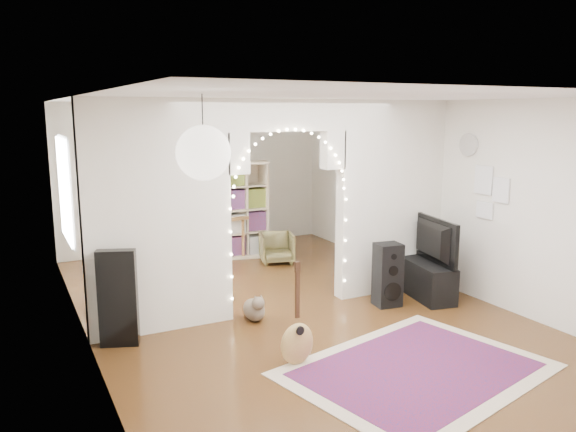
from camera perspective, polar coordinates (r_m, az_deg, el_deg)
name	(u,v)px	position (r m, az deg, el deg)	size (l,w,h in m)	color
floor	(287,307)	(7.52, -0.13, -9.20)	(7.50, 7.50, 0.00)	black
ceiling	(287,99)	(7.08, -0.14, 11.83)	(5.00, 7.50, 0.02)	white
wall_back	(195,176)	(10.62, -9.39, 3.98)	(5.00, 0.02, 2.70)	silver
wall_front	(532,286)	(4.28, 23.51, -6.57)	(5.00, 0.02, 2.70)	silver
wall_left	(81,224)	(6.46, -20.32, -0.76)	(0.02, 7.50, 2.70)	silver
wall_right	(437,193)	(8.59, 14.90, 2.23)	(0.02, 7.50, 2.70)	silver
divider_wall	(287,201)	(7.16, -0.13, 1.58)	(5.00, 0.20, 2.70)	silver
fairy_lights	(291,192)	(7.03, 0.35, 2.44)	(1.64, 0.04, 1.60)	#FFEABF
window	(65,190)	(8.20, -21.74, 2.51)	(0.04, 1.20, 1.40)	white
wall_clock	(469,145)	(8.07, 17.91, 6.91)	(0.31, 0.31, 0.03)	white
picture_frames	(489,192)	(7.85, 19.71, 2.31)	(0.02, 0.50, 0.70)	white
paper_lantern	(204,153)	(4.13, -8.58, 6.35)	(0.40, 0.40, 0.40)	white
ceiling_fan	(228,121)	(8.91, -6.08, 9.59)	(1.10, 1.10, 0.30)	gold
area_rug	(417,369)	(5.95, 12.99, -14.95)	(2.50, 1.87, 0.02)	maroon
guitar_case	(118,298)	(6.45, -16.89, -8.01)	(0.41, 0.14, 1.08)	black
acoustic_guitar	(297,327)	(5.78, 0.94, -11.22)	(0.38, 0.18, 0.92)	#AE8145
tabby_cat	(255,309)	(7.00, -3.42, -9.40)	(0.28, 0.58, 0.38)	brown
floor_speaker	(388,275)	(7.56, 10.10, -5.92)	(0.36, 0.33, 0.84)	black
media_console	(426,280)	(8.05, 13.86, -6.31)	(0.40, 1.00, 0.50)	black
tv	(428,240)	(7.91, 14.04, -2.42)	(1.07, 0.14, 0.62)	black
bookcase	(221,210)	(9.83, -6.78, 0.56)	(1.65, 0.42, 1.69)	#BDAD89
dining_table	(208,221)	(9.82, -8.18, -0.47)	(1.29, 0.95, 0.76)	brown
flower_vase	(207,211)	(9.79, -8.20, 0.50)	(0.18, 0.18, 0.19)	silver
dining_chair_left	(143,250)	(9.82, -14.56, -3.36)	(0.50, 0.52, 0.47)	brown
dining_chair_right	(277,248)	(9.58, -1.16, -3.24)	(0.55, 0.56, 0.51)	brown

